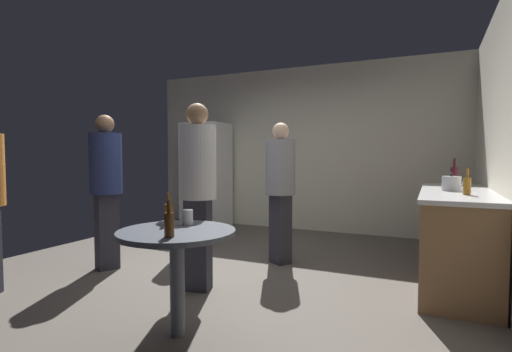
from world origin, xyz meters
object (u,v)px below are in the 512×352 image
(beer_bottle_brown, at_px, (169,223))
(beer_bottle_on_counter, at_px, (467,185))
(person_in_teal_shirt, at_px, (195,180))
(plastic_cup_white, at_px, (187,217))
(person_in_navy_shirt, at_px, (106,179))
(kettle, at_px, (452,183))
(person_in_gray_shirt, at_px, (280,182))
(person_in_white_shirt, at_px, (198,181))
(refrigerator, at_px, (206,175))
(wine_bottle_on_counter, at_px, (454,177))
(foreground_table, at_px, (177,245))
(beer_bottle_amber, at_px, (169,213))

(beer_bottle_brown, bearing_deg, beer_bottle_on_counter, 46.45)
(beer_bottle_brown, relative_size, person_in_teal_shirt, 0.14)
(plastic_cup_white, relative_size, person_in_navy_shirt, 0.07)
(kettle, height_order, person_in_gray_shirt, person_in_gray_shirt)
(beer_bottle_on_counter, distance_m, person_in_white_shirt, 2.37)
(refrigerator, height_order, wine_bottle_on_counter, refrigerator)
(person_in_white_shirt, bearing_deg, wine_bottle_on_counter, 113.63)
(refrigerator, bearing_deg, beer_bottle_brown, -61.04)
(foreground_table, relative_size, person_in_gray_shirt, 0.50)
(wine_bottle_on_counter, xyz_separation_m, person_in_teal_shirt, (-3.02, -0.30, -0.09))
(beer_bottle_amber, height_order, person_in_white_shirt, person_in_white_shirt)
(foreground_table, bearing_deg, beer_bottle_amber, 140.50)
(beer_bottle_brown, bearing_deg, refrigerator, 118.96)
(person_in_white_shirt, height_order, person_in_navy_shirt, person_in_white_shirt)
(refrigerator, distance_m, foreground_table, 4.16)
(beer_bottle_brown, bearing_deg, person_in_gray_shirt, 92.54)
(beer_bottle_amber, distance_m, person_in_gray_shirt, 1.85)
(person_in_teal_shirt, height_order, person_in_navy_shirt, person_in_navy_shirt)
(person_in_white_shirt, bearing_deg, plastic_cup_white, 15.15)
(beer_bottle_on_counter, bearing_deg, plastic_cup_white, -142.72)
(person_in_teal_shirt, bearing_deg, beer_bottle_brown, 14.25)
(person_in_teal_shirt, xyz_separation_m, person_in_gray_shirt, (1.23, -0.10, 0.02))
(refrigerator, distance_m, person_in_navy_shirt, 2.67)
(person_in_white_shirt, xyz_separation_m, person_in_teal_shirt, (-0.86, 1.24, -0.08))
(plastic_cup_white, bearing_deg, person_in_navy_shirt, 154.02)
(foreground_table, xyz_separation_m, person_in_teal_shirt, (-1.24, 2.08, 0.29))
(kettle, bearing_deg, beer_bottle_brown, -126.52)
(person_in_white_shirt, bearing_deg, beer_bottle_brown, 12.28)
(foreground_table, height_order, person_in_navy_shirt, person_in_navy_shirt)
(wine_bottle_on_counter, height_order, beer_bottle_brown, wine_bottle_on_counter)
(wine_bottle_on_counter, xyz_separation_m, beer_bottle_brown, (-1.69, -2.58, -0.20))
(beer_bottle_brown, distance_m, person_in_white_shirt, 1.15)
(beer_bottle_amber, height_order, beer_bottle_brown, same)
(foreground_table, relative_size, beer_bottle_brown, 3.48)
(wine_bottle_on_counter, distance_m, plastic_cup_white, 2.85)
(wine_bottle_on_counter, bearing_deg, plastic_cup_white, -130.07)
(person_in_teal_shirt, bearing_deg, plastic_cup_white, 16.31)
(plastic_cup_white, bearing_deg, foreground_table, -75.42)
(beer_bottle_amber, distance_m, plastic_cup_white, 0.14)
(person_in_white_shirt, bearing_deg, kettle, 107.48)
(beer_bottle_brown, distance_m, person_in_gray_shirt, 2.18)
(person_in_teal_shirt, bearing_deg, beer_bottle_on_counter, 66.07)
(kettle, bearing_deg, person_in_gray_shirt, -178.23)
(refrigerator, xyz_separation_m, plastic_cup_white, (1.97, -3.42, -0.11))
(person_in_gray_shirt, bearing_deg, plastic_cup_white, 30.64)
(foreground_table, height_order, person_in_teal_shirt, person_in_teal_shirt)
(person_in_white_shirt, bearing_deg, person_in_navy_shirt, -108.49)
(person_in_white_shirt, distance_m, person_in_gray_shirt, 1.20)
(beer_bottle_on_counter, relative_size, foreground_table, 0.29)
(person_in_white_shirt, relative_size, person_in_navy_shirt, 1.02)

